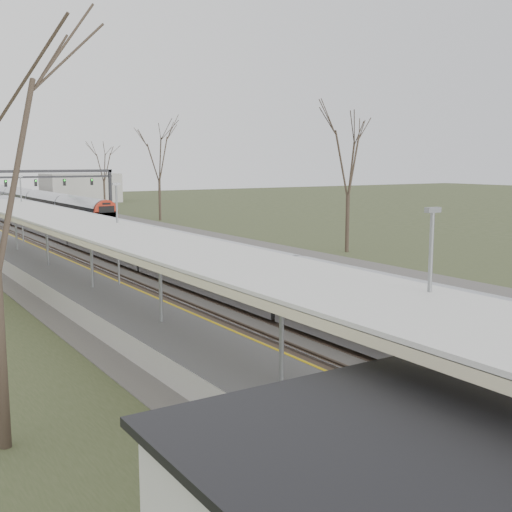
{
  "coord_description": "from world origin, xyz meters",
  "views": [
    {
      "loc": [
        -18.9,
        3.97,
        7.09
      ],
      "look_at": [
        -0.29,
        32.93,
        2.0
      ],
      "focal_mm": 45.0,
      "sensor_mm": 36.0,
      "label": 1
    }
  ],
  "objects": [
    {
      "name": "track_bed",
      "position": [
        0.26,
        55.0,
        0.06
      ],
      "size": [
        24.0,
        160.0,
        0.22
      ],
      "color": "#474442",
      "rests_on": "ground"
    },
    {
      "name": "platform",
      "position": [
        -9.05,
        37.5,
        0.5
      ],
      "size": [
        3.5,
        69.0,
        1.0
      ],
      "primitive_type": "cube",
      "color": "#9E9B93",
      "rests_on": "ground"
    },
    {
      "name": "canopy",
      "position": [
        -9.05,
        32.99,
        3.93
      ],
      "size": [
        4.1,
        50.0,
        3.11
      ],
      "color": "slate",
      "rests_on": "platform"
    },
    {
      "name": "signal_gantry",
      "position": [
        0.29,
        84.99,
        4.91
      ],
      "size": [
        21.0,
        0.59,
        6.08
      ],
      "color": "black",
      "rests_on": "ground"
    },
    {
      "name": "tree_east_far",
      "position": [
        14.0,
        42.0,
        7.29
      ],
      "size": [
        5.0,
        5.0,
        10.3
      ],
      "color": "#2D231C",
      "rests_on": "ground"
    },
    {
      "name": "train_near",
      "position": [
        -2.5,
        48.44,
        1.48
      ],
      "size": [
        2.62,
        75.21,
        3.05
      ],
      "color": "#9B9DA5",
      "rests_on": "ground"
    },
    {
      "name": "train_far",
      "position": [
        4.5,
        107.18,
        1.48
      ],
      "size": [
        2.62,
        75.21,
        3.05
      ],
      "color": "#9B9DA5",
      "rests_on": "ground"
    },
    {
      "name": "passenger",
      "position": [
        -8.74,
        11.63,
        1.8
      ],
      "size": [
        0.43,
        0.62,
        1.6
      ],
      "primitive_type": "imported",
      "rotation": [
        0.0,
        0.0,
        1.48
      ],
      "color": "navy",
      "rests_on": "platform"
    }
  ]
}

